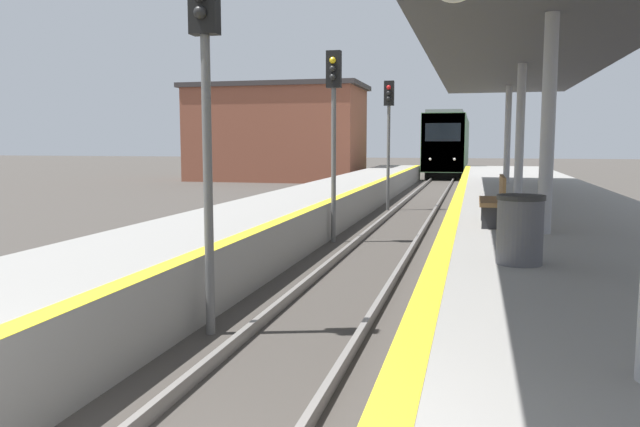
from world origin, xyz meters
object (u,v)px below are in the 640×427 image
object	(u,v)px
signal_mid	(334,110)
bench	(495,199)
signal_near	(205,79)
train	(449,144)
trash_bin	(520,229)
signal_far	(389,121)

from	to	relation	value
signal_mid	bench	xyz separation A→B (m)	(3.83, -3.22, -1.85)
signal_near	signal_mid	size ratio (longest dim) A/B	1.00
train	trash_bin	distance (m)	44.37
bench	signal_mid	bearing A→B (deg)	139.94
signal_mid	trash_bin	xyz separation A→B (m)	(4.03, -7.07, -1.89)
signal_near	signal_far	xyz separation A→B (m)	(0.20, 15.73, 0.00)
signal_mid	bench	size ratio (longest dim) A/B	3.09
trash_bin	train	bearing A→B (deg)	93.44
signal_near	trash_bin	size ratio (longest dim) A/B	5.40
signal_near	trash_bin	bearing A→B (deg)	11.41
signal_far	bench	size ratio (longest dim) A/B	3.09
signal_far	signal_near	bearing A→B (deg)	-90.72
train	signal_near	xyz separation A→B (m)	(-1.25, -45.07, 0.94)
bench	signal_near	bearing A→B (deg)	-128.73
trash_bin	bench	world-z (taller)	bench
signal_far	bench	world-z (taller)	signal_far
trash_bin	signal_far	bearing A→B (deg)	103.97
signal_near	signal_far	world-z (taller)	same
train	trash_bin	xyz separation A→B (m)	(2.66, -44.28, -0.95)
signal_mid	signal_far	world-z (taller)	same
signal_near	train	bearing A→B (deg)	88.41
train	signal_far	distance (m)	29.38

